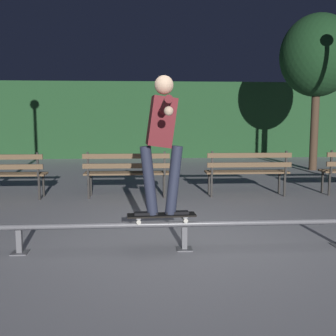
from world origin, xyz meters
The scene contains 9 objects.
ground_plane centered at (0.00, 0.00, 0.00)m, with size 90.00×90.00×0.00m, color #99999E.
hedge_backdrop centered at (0.00, 10.83, 1.38)m, with size 24.00×1.20×2.75m, color #234C28.
grind_rail centered at (0.00, -0.16, 0.26)m, with size 4.38×0.18×0.33m.
skateboard centered at (-0.26, -0.16, 0.41)m, with size 0.79×0.24×0.09m.
skateboarder centered at (-0.26, -0.16, 1.34)m, with size 0.62×1.41×1.56m.
park_bench_leftmost centered at (-3.04, 2.95, 0.54)m, with size 1.61×0.44×0.88m.
park_bench_left_center centered at (-0.74, 2.95, 0.54)m, with size 1.61×0.44×0.88m.
park_bench_right_center centered at (1.56, 2.95, 0.54)m, with size 1.61×0.44×0.88m.
tree_far_right centered at (4.45, 6.64, 3.17)m, with size 2.05×2.05×4.32m.
Camera 1 is at (-0.52, -4.77, 1.53)m, focal length 44.32 mm.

